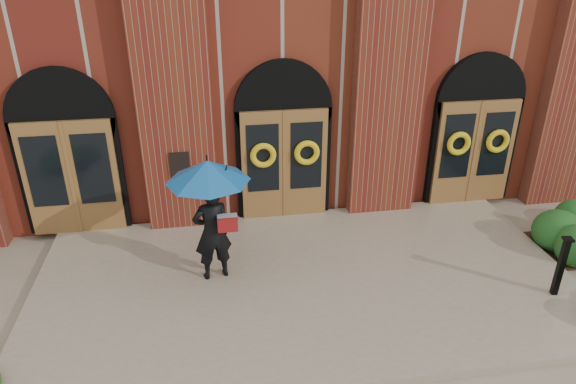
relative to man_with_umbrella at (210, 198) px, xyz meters
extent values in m
plane|color=gray|center=(1.67, -0.52, -1.79)|extent=(90.00, 90.00, 0.00)
cube|color=tan|center=(1.67, -0.37, -1.72)|extent=(10.00, 5.30, 0.15)
cube|color=maroon|center=(1.67, 8.38, 1.71)|extent=(16.00, 12.00, 7.00)
cube|color=black|center=(-0.58, 1.95, -0.14)|extent=(0.40, 0.05, 0.55)
cube|color=maroon|center=(-0.58, 2.21, 1.71)|extent=(1.50, 0.45, 7.00)
cube|color=maroon|center=(3.92, 2.21, 1.71)|extent=(1.50, 0.45, 7.00)
cube|color=brown|center=(-2.83, 2.19, -0.39)|extent=(1.90, 0.10, 2.50)
cylinder|color=black|center=(-2.83, 2.33, 0.86)|extent=(2.10, 0.22, 2.10)
cube|color=brown|center=(1.67, 2.19, -0.39)|extent=(1.90, 0.10, 2.50)
cylinder|color=black|center=(1.67, 2.33, 0.86)|extent=(2.10, 0.22, 2.10)
cube|color=brown|center=(6.17, 2.19, -0.39)|extent=(1.90, 0.10, 2.50)
cylinder|color=black|center=(6.17, 2.33, 0.86)|extent=(2.10, 0.22, 2.10)
torus|color=yellow|center=(1.19, 2.07, -0.09)|extent=(0.57, 0.13, 0.57)
torus|color=yellow|center=(2.15, 2.07, -0.09)|extent=(0.57, 0.13, 0.57)
torus|color=yellow|center=(5.69, 2.07, -0.09)|extent=(0.57, 0.13, 0.57)
torus|color=yellow|center=(6.65, 2.07, -0.09)|extent=(0.57, 0.13, 0.57)
imported|color=black|center=(0.00, 0.00, -0.69)|extent=(0.78, 0.60, 1.91)
cone|color=#14589C|center=(0.00, 0.00, 0.51)|extent=(1.76, 1.76, 0.38)
cylinder|color=black|center=(0.05, -0.05, 0.01)|extent=(0.02, 0.02, 0.63)
cube|color=#AFB2B5|center=(0.28, -0.15, -0.44)|extent=(0.39, 0.25, 0.28)
cube|color=maroon|center=(0.28, -0.25, -0.44)|extent=(0.35, 0.10, 0.28)
cube|color=black|center=(5.97, -1.54, -1.09)|extent=(0.11, 0.11, 1.11)
cube|color=black|center=(5.97, -1.54, -0.51)|extent=(0.18, 0.18, 0.04)
camera|label=1|loc=(0.05, -8.16, 4.02)|focal=32.00mm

